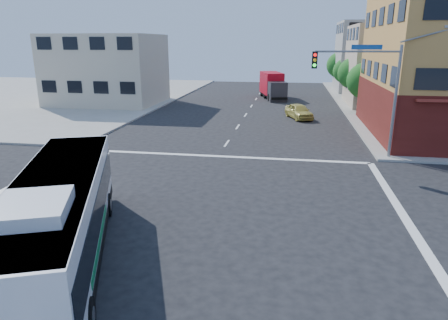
# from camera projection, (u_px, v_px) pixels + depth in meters

# --- Properties ---
(ground) EXTENTS (120.00, 120.00, 0.00)m
(ground) POSITION_uv_depth(u_px,v_px,m) (178.00, 217.00, 16.97)
(ground) COLOR black
(ground) RESTS_ON ground
(sidewalk_nw) EXTENTS (50.00, 50.00, 0.15)m
(sidewalk_nw) POSITION_uv_depth(u_px,v_px,m) (4.00, 95.00, 55.61)
(sidewalk_nw) COLOR gray
(sidewalk_nw) RESTS_ON ground
(building_east_near) EXTENTS (12.06, 10.06, 9.00)m
(building_east_near) POSITION_uv_depth(u_px,v_px,m) (404.00, 66.00, 45.11)
(building_east_near) COLOR #BDA990
(building_east_near) RESTS_ON ground
(building_east_far) EXTENTS (12.06, 10.06, 10.00)m
(building_east_far) POSITION_uv_depth(u_px,v_px,m) (380.00, 57.00, 58.20)
(building_east_far) COLOR #989994
(building_east_far) RESTS_ON ground
(building_west) EXTENTS (12.06, 10.06, 8.00)m
(building_west) POSITION_uv_depth(u_px,v_px,m) (107.00, 70.00, 46.88)
(building_west) COLOR beige
(building_west) RESTS_ON ground
(signal_mast_ne) EXTENTS (7.91, 1.13, 8.07)m
(signal_mast_ne) POSITION_uv_depth(u_px,v_px,m) (368.00, 79.00, 24.15)
(signal_mast_ne) COLOR gray
(signal_mast_ne) RESTS_ON ground
(street_tree_a) EXTENTS (3.60, 3.60, 5.53)m
(street_tree_a) POSITION_uv_depth(u_px,v_px,m) (366.00, 78.00, 40.45)
(street_tree_a) COLOR #372114
(street_tree_a) RESTS_ON ground
(street_tree_b) EXTENTS (3.80, 3.80, 5.79)m
(street_tree_b) POSITION_uv_depth(u_px,v_px,m) (355.00, 71.00, 47.97)
(street_tree_b) COLOR #372114
(street_tree_b) RESTS_ON ground
(street_tree_c) EXTENTS (3.40, 3.40, 5.29)m
(street_tree_c) POSITION_uv_depth(u_px,v_px,m) (346.00, 69.00, 55.62)
(street_tree_c) COLOR #372114
(street_tree_c) RESTS_ON ground
(street_tree_d) EXTENTS (4.00, 4.00, 6.03)m
(street_tree_d) POSITION_uv_depth(u_px,v_px,m) (340.00, 63.00, 63.06)
(street_tree_d) COLOR #372114
(street_tree_d) RESTS_ON ground
(transit_bus) EXTENTS (6.50, 11.60, 3.41)m
(transit_bus) POSITION_uv_depth(u_px,v_px,m) (60.00, 218.00, 12.91)
(transit_bus) COLOR black
(transit_bus) RESTS_ON ground
(box_truck) EXTENTS (4.00, 7.67, 3.32)m
(box_truck) POSITION_uv_depth(u_px,v_px,m) (273.00, 86.00, 51.97)
(box_truck) COLOR #2A292F
(box_truck) RESTS_ON ground
(parked_car) EXTENTS (3.07, 4.51, 1.43)m
(parked_car) POSITION_uv_depth(u_px,v_px,m) (299.00, 111.00, 38.54)
(parked_car) COLOR #C7BA53
(parked_car) RESTS_ON ground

